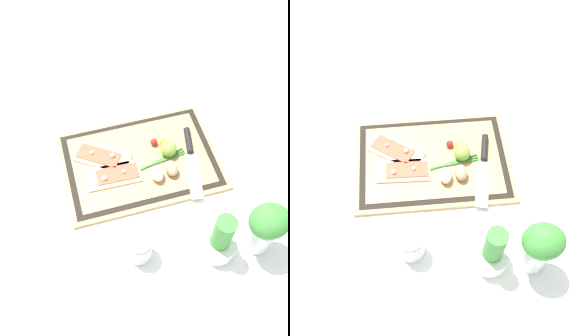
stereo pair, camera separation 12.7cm
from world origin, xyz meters
The scene contains 14 objects.
ground_plane centered at (0.00, 0.00, 0.00)m, with size 6.00×6.00×0.00m, color white.
cutting_board centered at (0.00, 0.00, 0.01)m, with size 0.52×0.36×0.02m.
pizza_slice_near centered at (0.12, -0.04, 0.02)m, with size 0.20×0.17×0.02m.
pizza_slice_far centered at (0.10, 0.04, 0.02)m, with size 0.18×0.09×0.02m.
knife centered at (-0.17, 0.01, 0.02)m, with size 0.08×0.27×0.02m.
egg_brown centered at (-0.08, 0.07, 0.04)m, with size 0.04×0.06×0.04m, color tan.
egg_pink centered at (-0.03, 0.08, 0.04)m, with size 0.04×0.06×0.04m, color beige.
lime centered at (-0.10, 0.00, 0.04)m, with size 0.06×0.06×0.06m, color #7FB742.
cherry_tomato_red centered at (-0.06, -0.05, 0.03)m, with size 0.02×0.02×0.02m, color red.
cherry_tomato_yellow centered at (-0.09, -0.04, 0.03)m, with size 0.02×0.02×0.02m, color gold.
scallion_bunch centered at (-0.01, 0.03, 0.02)m, with size 0.28×0.09×0.01m.
herb_pot centered at (-0.13, 0.36, 0.06)m, with size 0.10×0.10×0.19m.
sauce_jar centered at (0.09, 0.31, 0.04)m, with size 0.08×0.08×0.10m.
herb_glass centered at (-0.25, 0.37, 0.12)m, with size 0.11×0.10×0.21m.
Camera 1 is at (0.19, 0.71, 1.10)m, focal length 42.00 mm.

